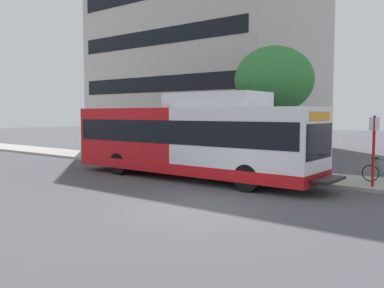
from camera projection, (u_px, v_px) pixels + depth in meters
The scene contains 6 objects.
ground_plane at pixel (49, 180), 17.43m from camera, with size 120.00×120.00×0.00m, color #4C4C51.
sidewalk_curb at pixel (189, 166), 21.68m from camera, with size 3.00×56.00×0.14m, color #A8A399.
transit_bus at pixel (190, 139), 17.78m from camera, with size 2.58×12.25×3.65m.
bus_stop_sign_pole at pixel (374, 146), 15.01m from camera, with size 0.10×0.36×2.60m.
street_tree_near_stop at pixel (274, 80), 19.52m from camera, with size 3.72×3.72×5.84m.
lattice_comm_tower at pixel (98, 67), 44.07m from camera, with size 1.10×1.10×23.60m.
Camera 1 is at (-9.84, -7.41, 2.83)m, focal length 38.65 mm.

